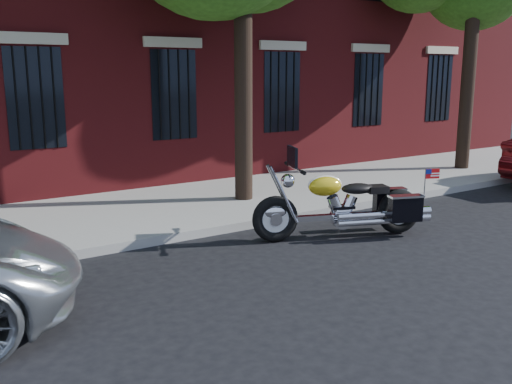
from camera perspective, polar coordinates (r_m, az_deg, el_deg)
ground at (r=9.26m, az=5.72°, el=-5.22°), size 120.00×120.00×0.00m
curb at (r=10.30m, az=0.91°, el=-2.93°), size 40.00×0.16×0.15m
sidewalk at (r=11.86m, az=-4.19°, el=-0.96°), size 40.00×3.60×0.15m
motorcycle at (r=9.58m, az=9.15°, el=-1.47°), size 2.82×1.57×1.55m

